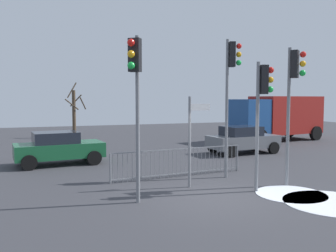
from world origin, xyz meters
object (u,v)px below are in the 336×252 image
at_px(traffic_light_mid_left, 293,85).
at_px(traffic_light_foreground_right, 135,81).
at_px(traffic_light_foreground_left, 262,97).
at_px(car_green_near, 59,147).
at_px(traffic_light_mid_right, 231,77).
at_px(delivery_truck, 277,116).
at_px(car_grey_mid, 243,139).
at_px(direction_sign_post, 191,137).
at_px(bare_tree_left, 74,112).

xyz_separation_m(traffic_light_mid_left, traffic_light_foreground_right, (-5.44, -0.19, 0.03)).
distance_m(traffic_light_foreground_left, car_green_near, 9.37).
bearing_deg(traffic_light_foreground_left, car_green_near, -132.57).
distance_m(traffic_light_mid_right, delivery_truck, 13.05).
bearing_deg(car_grey_mid, direction_sign_post, -139.47).
bearing_deg(bare_tree_left, traffic_light_foreground_left, -77.84).
bearing_deg(car_green_near, traffic_light_mid_left, -49.69).
distance_m(traffic_light_foreground_right, car_grey_mid, 10.82).
xyz_separation_m(traffic_light_foreground_left, traffic_light_mid_left, (1.36, 0.22, 0.39)).
bearing_deg(traffic_light_foreground_left, traffic_light_foreground_right, -82.23).
relative_size(car_grey_mid, delivery_truck, 0.54).
xyz_separation_m(delivery_truck, bare_tree_left, (-13.08, 7.10, 0.22)).
height_order(traffic_light_mid_right, traffic_light_foreground_right, traffic_light_mid_right).
height_order(car_green_near, bare_tree_left, bare_tree_left).
xyz_separation_m(traffic_light_mid_left, car_grey_mid, (2.37, 6.82, -2.62)).
relative_size(traffic_light_foreground_left, car_green_near, 1.03).
height_order(traffic_light_foreground_left, direction_sign_post, traffic_light_foreground_left).
relative_size(car_green_near, bare_tree_left, 0.94).
height_order(traffic_light_mid_left, car_grey_mid, traffic_light_mid_left).
height_order(car_grey_mid, car_green_near, same).
height_order(traffic_light_mid_left, car_green_near, traffic_light_mid_left).
height_order(traffic_light_foreground_left, car_green_near, traffic_light_foreground_left).
distance_m(delivery_truck, bare_tree_left, 14.88).
height_order(traffic_light_mid_right, traffic_light_foreground_left, traffic_light_mid_right).
xyz_separation_m(traffic_light_foreground_left, direction_sign_post, (-1.85, 1.26, -1.30)).
relative_size(traffic_light_mid_left, delivery_truck, 0.63).
relative_size(traffic_light_foreground_right, direction_sign_post, 1.55).
bearing_deg(traffic_light_mid_left, car_green_near, -82.91).
distance_m(traffic_light_mid_left, traffic_light_foreground_right, 5.44).
bearing_deg(car_grey_mid, traffic_light_mid_right, -131.82).
xyz_separation_m(traffic_light_mid_right, traffic_light_foreground_right, (-4.17, -2.07, -0.31)).
height_order(traffic_light_foreground_right, direction_sign_post, traffic_light_foreground_right).
xyz_separation_m(traffic_light_foreground_left, delivery_truck, (9.11, 11.31, -1.25)).
height_order(traffic_light_foreground_left, delivery_truck, traffic_light_foreground_left).
distance_m(traffic_light_mid_right, traffic_light_foreground_right, 4.66).
bearing_deg(traffic_light_mid_left, traffic_light_foreground_left, -30.12).
relative_size(traffic_light_mid_right, car_green_near, 1.29).
relative_size(traffic_light_foreground_left, direction_sign_post, 1.35).
xyz_separation_m(traffic_light_mid_right, bare_tree_left, (-4.05, 16.32, -1.76)).
xyz_separation_m(traffic_light_mid_left, delivery_truck, (7.75, 11.10, -1.65)).
xyz_separation_m(traffic_light_foreground_left, bare_tree_left, (-3.97, 18.42, -1.03)).
distance_m(traffic_light_mid_right, car_green_near, 8.21).
distance_m(traffic_light_mid_right, direction_sign_post, 2.93).
distance_m(traffic_light_foreground_left, delivery_truck, 14.58).
xyz_separation_m(traffic_light_mid_right, car_green_near, (-5.85, 4.95, -2.96)).
distance_m(direction_sign_post, bare_tree_left, 17.29).
height_order(traffic_light_mid_right, delivery_truck, traffic_light_mid_right).
bearing_deg(traffic_light_mid_left, delivery_truck, -164.04).
relative_size(car_green_near, delivery_truck, 0.54).
bearing_deg(traffic_light_foreground_right, car_green_near, -38.22).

